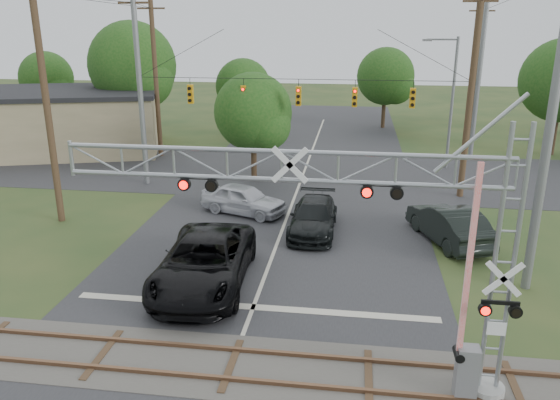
# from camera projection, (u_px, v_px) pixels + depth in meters

# --- Properties ---
(road_main) EXTENTS (14.00, 90.00, 0.02)m
(road_main) POSITION_uv_depth(u_px,v_px,m) (272.00, 256.00, 23.59)
(road_main) COLOR #2B2B2D
(road_main) RESTS_ON ground
(road_cross) EXTENTS (90.00, 12.00, 0.02)m
(road_cross) POSITION_uv_depth(u_px,v_px,m) (304.00, 172.00, 36.76)
(road_cross) COLOR #2B2B2D
(road_cross) RESTS_ON ground
(railroad_track) EXTENTS (90.00, 3.20, 0.17)m
(railroad_track) POSITION_uv_depth(u_px,v_px,m) (231.00, 365.00, 16.05)
(railroad_track) COLOR #49453F
(railroad_track) RESTS_ON ground
(crossing_gantry) EXTENTS (11.77, 0.96, 7.48)m
(crossing_gantry) POSITION_uv_depth(u_px,v_px,m) (367.00, 229.00, 13.78)
(crossing_gantry) COLOR gray
(crossing_gantry) RESTS_ON ground
(traffic_signal_span) EXTENTS (19.34, 0.36, 11.50)m
(traffic_signal_span) POSITION_uv_depth(u_px,v_px,m) (315.00, 94.00, 31.10)
(traffic_signal_span) COLOR slate
(traffic_signal_span) RESTS_ON ground
(pickup_black) EXTENTS (3.58, 7.13, 1.94)m
(pickup_black) POSITION_uv_depth(u_px,v_px,m) (204.00, 262.00, 20.72)
(pickup_black) COLOR black
(pickup_black) RESTS_ON ground
(car_dark) EXTENTS (2.18, 5.24, 1.51)m
(car_dark) POSITION_uv_depth(u_px,v_px,m) (313.00, 217.00, 26.13)
(car_dark) COLOR black
(car_dark) RESTS_ON ground
(sedan_silver) EXTENTS (4.96, 3.31, 1.57)m
(sedan_silver) POSITION_uv_depth(u_px,v_px,m) (243.00, 199.00, 28.70)
(sedan_silver) COLOR #B9BBC2
(sedan_silver) RESTS_ON ground
(suv_dark) EXTENTS (3.55, 5.61, 1.74)m
(suv_dark) POSITION_uv_depth(u_px,v_px,m) (449.00, 224.00, 24.92)
(suv_dark) COLOR black
(suv_dark) RESTS_ON ground
(commercial_building) EXTENTS (22.12, 15.61, 4.69)m
(commercial_building) POSITION_uv_depth(u_px,v_px,m) (28.00, 121.00, 42.32)
(commercial_building) COLOR #887D5B
(commercial_building) RESTS_ON ground
(streetlight) EXTENTS (2.34, 0.24, 8.78)m
(streetlight) POSITION_uv_depth(u_px,v_px,m) (450.00, 97.00, 36.35)
(streetlight) COLOR slate
(streetlight) RESTS_ON ground
(utility_poles) EXTENTS (26.24, 28.04, 13.27)m
(utility_poles) POSITION_uv_depth(u_px,v_px,m) (348.00, 84.00, 33.57)
(utility_poles) COLOR #422D1E
(utility_poles) RESTS_ON ground
(treeline) EXTENTS (54.72, 24.84, 9.85)m
(treeline) POSITION_uv_depth(u_px,v_px,m) (334.00, 75.00, 45.00)
(treeline) COLOR #362718
(treeline) RESTS_ON ground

